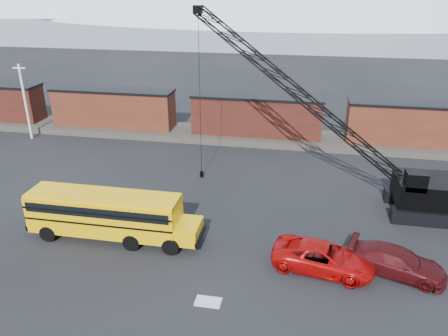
# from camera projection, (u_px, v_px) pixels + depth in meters

# --- Properties ---
(ground) EXTENTS (160.00, 160.00, 0.00)m
(ground) POSITION_uv_depth(u_px,v_px,m) (214.00, 258.00, 27.15)
(ground) COLOR black
(ground) RESTS_ON ground
(gravel_berm) EXTENTS (120.00, 5.00, 0.70)m
(gravel_berm) POSITION_uv_depth(u_px,v_px,m) (256.00, 137.00, 46.84)
(gravel_berm) COLOR #48443B
(gravel_berm) RESTS_ON ground
(boxcar_west_near) EXTENTS (13.70, 3.10, 4.17)m
(boxcar_west_near) POSITION_uv_depth(u_px,v_px,m) (114.00, 108.00, 48.57)
(boxcar_west_near) COLOR #4B1F15
(boxcar_west_near) RESTS_ON gravel_berm
(boxcar_mid) EXTENTS (13.70, 3.10, 4.17)m
(boxcar_mid) POSITION_uv_depth(u_px,v_px,m) (257.00, 115.00, 45.87)
(boxcar_mid) COLOR #491914
(boxcar_mid) RESTS_ON gravel_berm
(boxcar_east_near) EXTENTS (13.70, 3.10, 4.17)m
(boxcar_east_near) POSITION_uv_depth(u_px,v_px,m) (417.00, 124.00, 43.17)
(boxcar_east_near) COLOR #4B1F15
(boxcar_east_near) RESTS_ON gravel_berm
(utility_pole) EXTENTS (1.40, 0.24, 8.00)m
(utility_pole) POSITION_uv_depth(u_px,v_px,m) (25.00, 101.00, 45.76)
(utility_pole) COLOR silver
(utility_pole) RESTS_ON ground
(snow_patch) EXTENTS (1.40, 0.90, 0.02)m
(snow_patch) POSITION_uv_depth(u_px,v_px,m) (208.00, 302.00, 23.46)
(snow_patch) COLOR silver
(snow_patch) RESTS_ON ground
(school_bus) EXTENTS (11.65, 2.65, 3.19)m
(school_bus) POSITION_uv_depth(u_px,v_px,m) (110.00, 214.00, 28.60)
(school_bus) COLOR #F0B105
(school_bus) RESTS_ON ground
(red_pickup) EXTENTS (6.36, 3.72, 1.66)m
(red_pickup) POSITION_uv_depth(u_px,v_px,m) (323.00, 257.00, 25.78)
(red_pickup) COLOR #AD0808
(red_pickup) RESTS_ON ground
(maroon_suv) EXTENTS (5.97, 3.83, 1.61)m
(maroon_suv) POSITION_uv_depth(u_px,v_px,m) (397.00, 262.00, 25.42)
(maroon_suv) COLOR #400B0D
(maroon_suv) RESTS_ON ground
(crawler_crane) EXTENTS (20.97, 5.71, 14.35)m
(crawler_crane) POSITION_uv_depth(u_px,v_px,m) (305.00, 99.00, 32.20)
(crawler_crane) COLOR black
(crawler_crane) RESTS_ON ground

